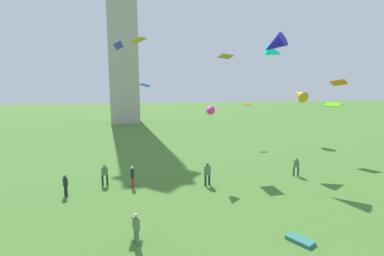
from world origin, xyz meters
TOP-DOWN VIEW (x-y plane):
  - monument_obelisk at (-9.24, 55.23)m, footprint 5.78×5.78m
  - person_0 at (-7.21, 15.70)m, footprint 0.29×0.53m
  - person_1 at (-6.85, 7.41)m, footprint 0.38×0.49m
  - person_2 at (-9.40, 16.64)m, footprint 0.51×0.42m
  - person_3 at (-1.31, 15.07)m, footprint 0.55×0.47m
  - person_4 at (6.99, 16.01)m, footprint 0.49×0.38m
  - person_5 at (-11.93, 14.76)m, footprint 0.41×0.48m
  - kite_flying_0 at (-5.70, 31.62)m, footprint 1.53×1.40m
  - kite_flying_1 at (7.43, 29.46)m, footprint 0.94×0.70m
  - kite_flying_2 at (-0.83, 16.73)m, footprint 1.22×1.36m
  - kite_flying_3 at (13.95, 21.07)m, footprint 1.71×1.95m
  - kite_flying_4 at (2.22, 22.24)m, footprint 1.23×1.78m
  - kite_flying_5 at (-6.48, 14.00)m, footprint 1.20×1.16m
  - kite_flying_6 at (12.85, 18.98)m, footprint 1.49×1.59m
  - kite_flying_7 at (6.33, 19.96)m, footprint 2.73×2.88m
  - kite_flying_8 at (7.74, 22.79)m, footprint 2.22×1.55m
  - kite_flying_9 at (-7.93, 16.54)m, footprint 0.74×0.84m
  - kite_flying_10 at (15.73, 30.77)m, footprint 1.74×2.67m
  - kite_bundle_0 at (1.44, 6.07)m, footprint 1.26×1.53m

SIDE VIEW (x-z plane):
  - kite_bundle_0 at x=1.44m, z-range 0.00..0.18m
  - person_5 at x=-11.93m, z-range 0.11..1.69m
  - person_4 at x=6.99m, z-range 0.11..1.76m
  - person_1 at x=-6.85m, z-range 0.11..1.77m
  - person_0 at x=-7.21m, z-range 0.11..1.83m
  - person_2 at x=-9.40m, z-range 0.11..1.84m
  - person_3 at x=-1.31m, z-range 0.12..1.97m
  - kite_flying_1 at x=7.43m, z-range 5.32..5.52m
  - kite_flying_3 at x=13.95m, z-range 5.65..6.06m
  - kite_flying_2 at x=-0.83m, z-range 5.47..6.34m
  - kite_flying_10 at x=15.73m, z-range 5.47..7.64m
  - kite_flying_0 at x=-5.70m, z-range 7.66..8.16m
  - kite_flying_6 at x=12.85m, z-range 7.83..8.54m
  - kite_flying_4 at x=2.22m, z-range 10.61..11.02m
  - kite_flying_9 at x=-7.93m, z-range 10.60..11.25m
  - kite_flying_5 at x=-6.48m, z-range 10.80..11.15m
  - kite_flying_8 at x=7.74m, z-range 10.55..12.27m
  - kite_flying_7 at x=6.33m, z-range 10.63..12.89m
  - monument_obelisk at x=-9.24m, z-range 0.00..48.59m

